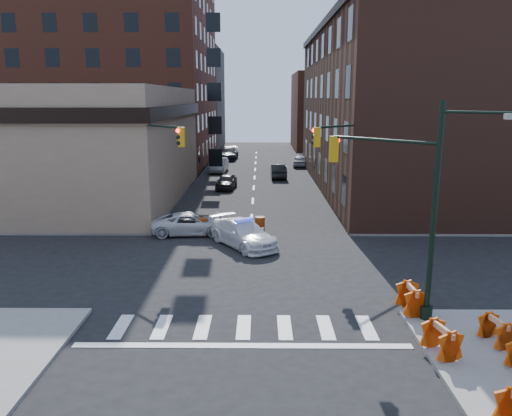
{
  "coord_description": "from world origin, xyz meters",
  "views": [
    {
      "loc": [
        0.59,
        -23.65,
        8.22
      ],
      "look_at": [
        0.37,
        3.44,
        2.2
      ],
      "focal_mm": 35.0,
      "sensor_mm": 36.0,
      "label": 1
    }
  ],
  "objects_px": {
    "barrel_bank": "(203,227)",
    "barricade_nw_a": "(145,224)",
    "police_car": "(244,234)",
    "barricade_se_a": "(411,299)",
    "parked_car_wnear": "(226,182)",
    "pedestrian_b": "(93,219)",
    "barrel_road": "(260,225)",
    "parked_car_wfar": "(219,165)",
    "pickup": "(191,224)",
    "pedestrian_a": "(136,217)",
    "parked_car_enear": "(278,171)"
  },
  "relations": [
    {
      "from": "pedestrian_a",
      "to": "barrel_road",
      "type": "distance_m",
      "value": 7.64
    },
    {
      "from": "pickup",
      "to": "barricade_se_a",
      "type": "xyz_separation_m",
      "value": [
        10.03,
        -11.6,
        0.0
      ]
    },
    {
      "from": "police_car",
      "to": "barricade_se_a",
      "type": "xyz_separation_m",
      "value": [
        6.74,
        -9.11,
        -0.06
      ]
    },
    {
      "from": "police_car",
      "to": "parked_car_wfar",
      "type": "distance_m",
      "value": 28.91
    },
    {
      "from": "pickup",
      "to": "pedestrian_a",
      "type": "xyz_separation_m",
      "value": [
        -3.4,
        0.1,
        0.38
      ]
    },
    {
      "from": "barricade_se_a",
      "to": "parked_car_wfar",
      "type": "bearing_deg",
      "value": 13.17
    },
    {
      "from": "parked_car_wnear",
      "to": "barrel_road",
      "type": "bearing_deg",
      "value": -73.0
    },
    {
      "from": "pedestrian_b",
      "to": "barrel_road",
      "type": "bearing_deg",
      "value": -12.12
    },
    {
      "from": "pickup",
      "to": "barricade_se_a",
      "type": "bearing_deg",
      "value": -144.1
    },
    {
      "from": "police_car",
      "to": "pickup",
      "type": "xyz_separation_m",
      "value": [
        -3.29,
        2.48,
        -0.07
      ]
    },
    {
      "from": "police_car",
      "to": "barricade_se_a",
      "type": "distance_m",
      "value": 11.33
    },
    {
      "from": "police_car",
      "to": "barrel_bank",
      "type": "xyz_separation_m",
      "value": [
        -2.54,
        2.19,
        -0.2
      ]
    },
    {
      "from": "parked_car_wfar",
      "to": "barricade_se_a",
      "type": "bearing_deg",
      "value": -71.74
    },
    {
      "from": "barrel_bank",
      "to": "barricade_nw_a",
      "type": "xyz_separation_m",
      "value": [
        -3.63,
        0.51,
        0.05
      ]
    },
    {
      "from": "parked_car_enear",
      "to": "pedestrian_b",
      "type": "distance_m",
      "value": 25.01
    },
    {
      "from": "pedestrian_a",
      "to": "barrel_bank",
      "type": "distance_m",
      "value": 4.21
    },
    {
      "from": "pedestrian_b",
      "to": "barrel_bank",
      "type": "height_order",
      "value": "pedestrian_b"
    },
    {
      "from": "police_car",
      "to": "parked_car_wnear",
      "type": "relative_size",
      "value": 1.26
    },
    {
      "from": "pedestrian_b",
      "to": "barrel_bank",
      "type": "xyz_separation_m",
      "value": [
        6.8,
        -0.4,
        -0.4
      ]
    },
    {
      "from": "pedestrian_a",
      "to": "pedestrian_b",
      "type": "bearing_deg",
      "value": -146.81
    },
    {
      "from": "parked_car_wfar",
      "to": "barricade_se_a",
      "type": "height_order",
      "value": "parked_car_wfar"
    },
    {
      "from": "pickup",
      "to": "pedestrian_a",
      "type": "distance_m",
      "value": 3.43
    },
    {
      "from": "pickup",
      "to": "pedestrian_b",
      "type": "distance_m",
      "value": 6.05
    },
    {
      "from": "pedestrian_a",
      "to": "barrel_bank",
      "type": "height_order",
      "value": "pedestrian_a"
    },
    {
      "from": "pedestrian_a",
      "to": "parked_car_wnear",
      "type": "bearing_deg",
      "value": 106.84
    },
    {
      "from": "parked_car_wnear",
      "to": "barricade_se_a",
      "type": "distance_m",
      "value": 28.58
    },
    {
      "from": "parked_car_wfar",
      "to": "barrel_bank",
      "type": "height_order",
      "value": "parked_car_wfar"
    },
    {
      "from": "barricade_nw_a",
      "to": "barrel_bank",
      "type": "bearing_deg",
      "value": -21.14
    },
    {
      "from": "pedestrian_a",
      "to": "police_car",
      "type": "bearing_deg",
      "value": 12.06
    },
    {
      "from": "parked_car_wfar",
      "to": "pedestrian_b",
      "type": "bearing_deg",
      "value": -99.38
    },
    {
      "from": "parked_car_wfar",
      "to": "barrel_road",
      "type": "height_order",
      "value": "parked_car_wfar"
    },
    {
      "from": "pickup",
      "to": "pedestrian_a",
      "type": "height_order",
      "value": "pedestrian_a"
    },
    {
      "from": "parked_car_wnear",
      "to": "barrel_bank",
      "type": "relative_size",
      "value": 3.73
    },
    {
      "from": "pedestrian_b",
      "to": "barricade_nw_a",
      "type": "relative_size",
      "value": 1.36
    },
    {
      "from": "parked_car_enear",
      "to": "police_car",
      "type": "bearing_deg",
      "value": 82.4
    },
    {
      "from": "parked_car_enear",
      "to": "pedestrian_a",
      "type": "relative_size",
      "value": 2.5
    },
    {
      "from": "pickup",
      "to": "pedestrian_b",
      "type": "xyz_separation_m",
      "value": [
        -6.04,
        0.1,
        0.28
      ]
    },
    {
      "from": "barrel_bank",
      "to": "barricade_se_a",
      "type": "height_order",
      "value": "barricade_se_a"
    },
    {
      "from": "parked_car_wnear",
      "to": "barrel_road",
      "type": "relative_size",
      "value": 3.72
    },
    {
      "from": "pedestrian_b",
      "to": "parked_car_wnear",
      "type": "bearing_deg",
      "value": 52.98
    },
    {
      "from": "barricade_se_a",
      "to": "barricade_nw_a",
      "type": "bearing_deg",
      "value": 45.27
    },
    {
      "from": "police_car",
      "to": "barricade_se_a",
      "type": "relative_size",
      "value": 3.66
    },
    {
      "from": "parked_car_enear",
      "to": "parked_car_wnear",
      "type": "bearing_deg",
      "value": 50.99
    },
    {
      "from": "police_car",
      "to": "barrel_bank",
      "type": "bearing_deg",
      "value": 105.61
    },
    {
      "from": "parked_car_wfar",
      "to": "parked_car_enear",
      "type": "distance_m",
      "value": 7.79
    },
    {
      "from": "barrel_road",
      "to": "parked_car_enear",
      "type": "bearing_deg",
      "value": 85.0
    },
    {
      "from": "pickup",
      "to": "pedestrian_b",
      "type": "bearing_deg",
      "value": 84.07
    },
    {
      "from": "pedestrian_b",
      "to": "barrel_bank",
      "type": "distance_m",
      "value": 6.82
    },
    {
      "from": "parked_car_enear",
      "to": "barrel_bank",
      "type": "relative_size",
      "value": 4.17
    },
    {
      "from": "barrel_bank",
      "to": "parked_car_wnear",
      "type": "bearing_deg",
      "value": 88.64
    }
  ]
}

